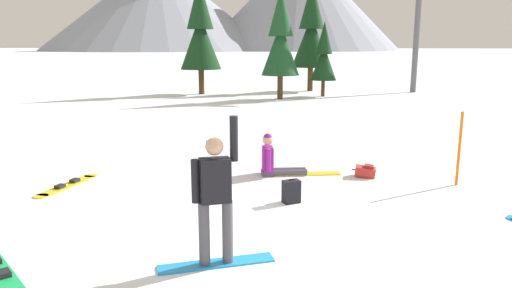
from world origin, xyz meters
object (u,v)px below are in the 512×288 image
object	(u,v)px
loose_snowboard_near_left	(68,185)
backpack_red	(365,171)
snowboarder_midground	(275,161)
pine_tree_slender	(324,56)
backpack_black	(291,192)
snowboarder_foreground	(215,197)
pine_tree_short	(200,32)
pine_tree_tall	(281,39)
loose_snowboard_near_right	(0,269)
pine_tree_young	(311,31)
ski_lift_tower	(419,3)
trail_marker_pole	(459,149)

from	to	relation	value
loose_snowboard_near_left	backpack_red	xyz separation A→B (m)	(6.34, 1.61, 0.11)
snowboarder_midground	backpack_red	xyz separation A→B (m)	(2.05, 0.12, -0.20)
snowboarder_midground	pine_tree_slender	world-z (taller)	pine_tree_slender
backpack_black	pine_tree_slender	world-z (taller)	pine_tree_slender
snowboarder_foreground	snowboarder_midground	size ratio (longest dim) A/B	1.10
snowboarder_foreground	pine_tree_short	bearing A→B (deg)	104.77
backpack_black	pine_tree_tall	xyz separation A→B (m)	(-1.76, 17.46, 3.03)
pine_tree_short	pine_tree_tall	bearing A→B (deg)	-23.77
loose_snowboard_near_right	pine_tree_young	bearing A→B (deg)	82.51
loose_snowboard_near_left	pine_tree_short	bearing A→B (deg)	95.83
loose_snowboard_near_right	snowboarder_midground	bearing A→B (deg)	58.94
backpack_black	pine_tree_tall	size ratio (longest dim) A/B	0.08
backpack_red	pine_tree_young	distance (m)	20.90
ski_lift_tower	pine_tree_young	bearing A→B (deg)	-179.60
pine_tree_slender	pine_tree_tall	bearing A→B (deg)	-141.71
backpack_black	backpack_red	bearing A→B (deg)	52.59
snowboarder_foreground	loose_snowboard_near_left	xyz separation A→B (m)	(-3.94, 3.17, -0.94)
trail_marker_pole	pine_tree_slender	world-z (taller)	pine_tree_slender
ski_lift_tower	loose_snowboard_near_right	bearing A→B (deg)	-110.88
snowboarder_foreground	pine_tree_tall	size ratio (longest dim) A/B	0.34
loose_snowboard_near_right	pine_tree_short	world-z (taller)	pine_tree_short
pine_tree_tall	ski_lift_tower	xyz separation A→B (m)	(7.99, 5.13, 2.21)
loose_snowboard_near_right	ski_lift_tower	distance (m)	28.27
snowboarder_foreground	backpack_black	xyz separation A→B (m)	(0.84, 2.74, -0.75)
loose_snowboard_near_left	pine_tree_slender	bearing A→B (deg)	74.14
loose_snowboard_near_left	pine_tree_short	world-z (taller)	pine_tree_short
snowboarder_midground	trail_marker_pole	bearing A→B (deg)	-3.82
pine_tree_slender	pine_tree_short	size ratio (longest dim) A/B	0.63
snowboarder_foreground	ski_lift_tower	size ratio (longest dim) A/B	0.21
snowboarder_midground	backpack_black	distance (m)	1.98
trail_marker_pole	pine_tree_tall	world-z (taller)	pine_tree_tall
snowboarder_foreground	loose_snowboard_near_right	xyz separation A→B (m)	(-2.81, -0.59, -0.94)
loose_snowboard_near_left	loose_snowboard_near_right	bearing A→B (deg)	-73.29
backpack_black	pine_tree_tall	bearing A→B (deg)	95.74
snowboarder_foreground	snowboarder_midground	distance (m)	4.72
loose_snowboard_near_left	pine_tree_slender	distance (m)	19.75
snowboarder_midground	pine_tree_tall	bearing A→B (deg)	94.66
ski_lift_tower	snowboarder_foreground	bearing A→B (deg)	-105.60
backpack_red	snowboarder_midground	bearing A→B (deg)	-176.67
ski_lift_tower	backpack_black	bearing A→B (deg)	-105.43
pine_tree_young	pine_tree_short	size ratio (longest dim) A/B	1.02
pine_tree_slender	ski_lift_tower	bearing A→B (deg)	30.14
pine_tree_short	pine_tree_tall	size ratio (longest dim) A/B	1.14
loose_snowboard_near_right	backpack_red	size ratio (longest dim) A/B	2.93
pine_tree_young	pine_tree_short	bearing A→B (deg)	-156.05
backpack_black	pine_tree_tall	world-z (taller)	pine_tree_tall
backpack_red	pine_tree_short	xyz separation A→B (m)	(-8.30, 17.62, 3.56)
loose_snowboard_near_left	backpack_red	distance (m)	6.54
snowboarder_midground	ski_lift_tower	size ratio (longest dim) A/B	0.19
backpack_red	pine_tree_young	size ratio (longest dim) A/B	0.08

